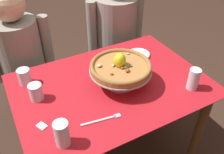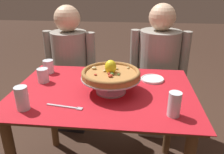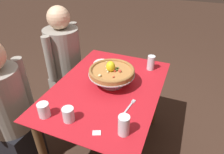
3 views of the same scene
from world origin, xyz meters
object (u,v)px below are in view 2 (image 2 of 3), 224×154
object	(u,v)px
dinner_fork	(66,107)
diner_left	(71,72)
side_plate	(152,79)
sugar_packet	(25,95)
water_glass_front_left	(22,100)
pizza	(111,73)
water_glass_back_left	(49,67)
water_glass_front_right	(174,106)
diner_right	(158,73)
water_glass_side_left	(43,76)
pizza_stand	(111,81)

from	to	relation	value
dinner_fork	diner_left	distance (m)	0.95
side_plate	sugar_packet	size ratio (longest dim) A/B	3.19
diner_left	sugar_packet	bearing A→B (deg)	-93.76
water_glass_front_left	dinner_fork	bearing A→B (deg)	10.18
pizza	sugar_packet	xyz separation A→B (m)	(-0.51, -0.11, -0.12)
pizza	water_glass_back_left	distance (m)	0.57
pizza	water_glass_front_right	bearing A→B (deg)	-34.11
pizza	water_glass_front_right	world-z (taller)	pizza
water_glass_front_left	water_glass_back_left	world-z (taller)	water_glass_front_left
diner_right	water_glass_front_right	bearing A→B (deg)	-90.39
water_glass_front_left	diner_left	xyz separation A→B (m)	(-0.01, 0.94, -0.22)
water_glass_front_right	dinner_fork	xyz separation A→B (m)	(-0.57, 0.02, -0.05)
pizza	water_glass_side_left	bearing A→B (deg)	167.86
dinner_fork	diner_left	bearing A→B (deg)	104.50
sugar_packet	diner_left	world-z (taller)	diner_left
pizza_stand	dinner_fork	xyz separation A→B (m)	(-0.22, -0.21, -0.07)
pizza_stand	water_glass_front_left	xyz separation A→B (m)	(-0.45, -0.26, -0.01)
dinner_fork	diner_right	world-z (taller)	diner_right
water_glass_front_right	water_glass_side_left	world-z (taller)	water_glass_front_right
side_plate	dinner_fork	distance (m)	0.65
pizza_stand	water_glass_front_left	bearing A→B (deg)	-150.22
diner_right	dinner_fork	bearing A→B (deg)	-122.36
water_glass_front_right	diner_left	bearing A→B (deg)	130.99
diner_left	water_glass_front_right	bearing A→B (deg)	-49.01
water_glass_back_left	diner_right	xyz separation A→B (m)	(0.85, 0.42, -0.19)
pizza	water_glass_back_left	world-z (taller)	pizza
pizza	diner_left	bearing A→B (deg)	123.45
pizza_stand	diner_right	distance (m)	0.81
water_glass_side_left	diner_right	size ratio (longest dim) A/B	0.08
water_glass_side_left	diner_left	world-z (taller)	diner_left
pizza_stand	side_plate	size ratio (longest dim) A/B	2.28
pizza_stand	pizza	xyz separation A→B (m)	(-0.00, 0.00, 0.06)
dinner_fork	water_glass_back_left	bearing A→B (deg)	119.72
diner_left	diner_right	bearing A→B (deg)	0.31
water_glass_side_left	diner_right	world-z (taller)	diner_right
water_glass_front_left	water_glass_back_left	distance (m)	0.53
water_glass_side_left	sugar_packet	world-z (taller)	water_glass_side_left
sugar_packet	pizza_stand	bearing A→B (deg)	12.04
pizza_stand	pizza	distance (m)	0.06
pizza	water_glass_front_left	xyz separation A→B (m)	(-0.45, -0.26, -0.07)
water_glass_side_left	water_glass_front_left	world-z (taller)	water_glass_front_left
pizza	dinner_fork	xyz separation A→B (m)	(-0.22, -0.22, -0.12)
water_glass_front_left	diner_right	world-z (taller)	diner_right
water_glass_front_right	water_glass_front_left	size ratio (longest dim) A/B	0.99
pizza	diner_left	distance (m)	0.87
water_glass_front_right	sugar_packet	xyz separation A→B (m)	(-0.85, 0.13, -0.06)
pizza	water_glass_side_left	xyz separation A→B (m)	(-0.47, 0.10, -0.08)
water_glass_front_left	sugar_packet	bearing A→B (deg)	112.63
water_glass_side_left	diner_right	distance (m)	1.03
pizza_stand	sugar_packet	size ratio (longest dim) A/B	7.27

